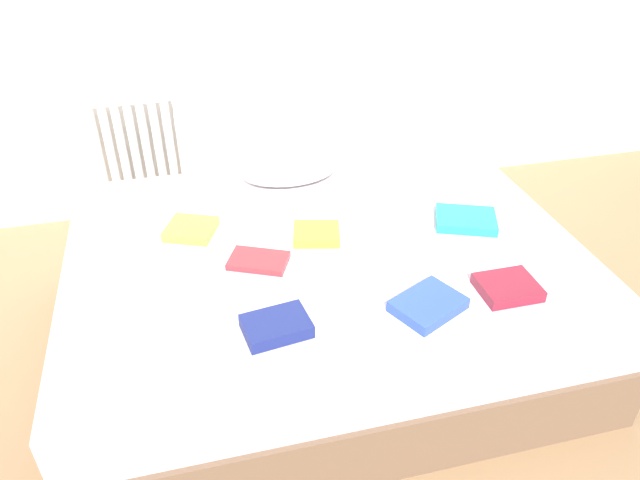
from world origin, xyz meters
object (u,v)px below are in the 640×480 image
at_px(bed, 323,293).
at_px(textbook_red, 259,261).
at_px(radiator, 135,150).
at_px(textbook_white, 391,247).
at_px(pillow, 289,169).
at_px(textbook_maroon, 508,287).
at_px(textbook_blue, 428,305).
at_px(textbook_lime, 191,229).
at_px(textbook_yellow, 316,234).
at_px(textbook_navy, 276,326).
at_px(textbook_teal, 466,220).

bearing_deg(bed, textbook_red, -164.40).
distance_m(radiator, textbook_white, 1.64).
distance_m(pillow, textbook_maroon, 1.15).
xyz_separation_m(textbook_red, textbook_blue, (0.51, -0.40, 0.01)).
bearing_deg(textbook_lime, textbook_blue, -18.91).
xyz_separation_m(textbook_white, textbook_lime, (-0.74, 0.31, 0.00)).
bearing_deg(textbook_lime, textbook_red, -26.31).
height_order(pillow, textbook_yellow, pillow).
height_order(textbook_red, textbook_navy, textbook_navy).
bearing_deg(radiator, textbook_lime, -76.52).
bearing_deg(pillow, textbook_white, -68.19).
xyz_separation_m(textbook_red, textbook_yellow, (0.25, 0.11, 0.01)).
bearing_deg(textbook_yellow, textbook_lime, 175.49).
relative_size(bed, textbook_yellow, 11.02).
xyz_separation_m(radiator, textbook_red, (0.47, -1.27, 0.08)).
bearing_deg(textbook_yellow, textbook_maroon, -27.84).
bearing_deg(textbook_navy, textbook_maroon, -7.62).
bearing_deg(textbook_lime, textbook_white, 0.32).
bearing_deg(textbook_maroon, textbook_teal, 82.88).
bearing_deg(textbook_maroon, pillow, 120.02).
height_order(bed, textbook_red, textbook_red).
bearing_deg(textbook_red, textbook_yellow, 49.42).
relative_size(radiator, textbook_blue, 2.62).
relative_size(textbook_navy, textbook_teal, 0.87).
xyz_separation_m(radiator, textbook_lime, (0.24, -1.00, 0.08)).
distance_m(radiator, textbook_blue, 1.94).
height_order(textbook_blue, textbook_lime, textbook_blue).
bearing_deg(textbook_maroon, radiator, 128.04).
bearing_deg(radiator, textbook_maroon, -52.13).
bearing_deg(pillow, textbook_maroon, -60.15).
distance_m(radiator, textbook_yellow, 1.37).
height_order(pillow, textbook_lime, pillow).
distance_m(textbook_red, textbook_yellow, 0.28).
bearing_deg(textbook_navy, textbook_red, 81.54).
bearing_deg(textbook_yellow, radiator, 135.31).
bearing_deg(textbook_red, radiator, 135.15).
bearing_deg(textbook_maroon, textbook_white, 132.53).
height_order(radiator, textbook_red, radiator).
bearing_deg(textbook_teal, bed, -158.68).
relative_size(radiator, textbook_white, 3.06).
bearing_deg(textbook_red, textbook_navy, -65.72).
height_order(textbook_maroon, textbook_yellow, textbook_maroon).
height_order(textbook_navy, textbook_lime, textbook_navy).
bearing_deg(textbook_teal, textbook_red, -153.60).
bearing_deg(textbook_maroon, textbook_blue, -176.15).
height_order(textbook_red, textbook_white, textbook_white).
height_order(radiator, textbook_blue, radiator).
relative_size(textbook_white, textbook_yellow, 1.07).
height_order(bed, pillow, pillow).
bearing_deg(textbook_navy, textbook_blue, -9.67).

